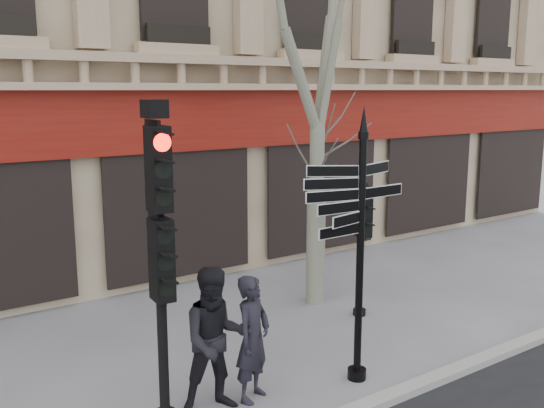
{
  "coord_description": "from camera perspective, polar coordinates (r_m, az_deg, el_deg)",
  "views": [
    {
      "loc": [
        -5.72,
        -6.79,
        4.24
      ],
      "look_at": [
        -0.56,
        0.6,
        2.53
      ],
      "focal_mm": 40.0,
      "sensor_mm": 36.0,
      "label": 1
    }
  ],
  "objects": [
    {
      "name": "ground",
      "position": [
        9.84,
        4.84,
        -14.85
      ],
      "size": [
        80.0,
        80.0,
        0.0
      ],
      "primitive_type": "plane",
      "color": "slate",
      "rests_on": "ground"
    },
    {
      "name": "kerb",
      "position": [
        8.9,
        10.89,
        -17.5
      ],
      "size": [
        80.0,
        0.25,
        0.12
      ],
      "primitive_type": "cube",
      "color": "gray",
      "rests_on": "ground"
    },
    {
      "name": "fingerpost",
      "position": [
        8.62,
        8.43,
        0.33
      ],
      "size": [
        1.92,
        1.92,
        4.02
      ],
      "rotation": [
        0.0,
        0.0,
        -0.15
      ],
      "color": "black",
      "rests_on": "ground"
    },
    {
      "name": "traffic_signal_main",
      "position": [
        7.5,
        -10.63,
        -2.05
      ],
      "size": [
        0.48,
        0.36,
        4.13
      ],
      "rotation": [
        0.0,
        0.0,
        -0.08
      ],
      "color": "black",
      "rests_on": "ground"
    },
    {
      "name": "traffic_signal_secondary",
      "position": [
        11.38,
        8.45,
        -2.05
      ],
      "size": [
        0.49,
        0.41,
        2.5
      ],
      "rotation": [
        0.0,
        0.0,
        -0.31
      ],
      "color": "black",
      "rests_on": "ground"
    },
    {
      "name": "pedestrian_a",
      "position": [
        8.5,
        -1.81,
        -12.52
      ],
      "size": [
        0.77,
        0.68,
        1.78
      ],
      "primitive_type": "imported",
      "rotation": [
        0.0,
        0.0,
        0.48
      ],
      "color": "black",
      "rests_on": "ground"
    },
    {
      "name": "pedestrian_b",
      "position": [
        8.22,
        -5.27,
        -12.61
      ],
      "size": [
        1.13,
        0.98,
        1.98
      ],
      "primitive_type": "imported",
      "rotation": [
        0.0,
        0.0,
        -0.26
      ],
      "color": "black",
      "rests_on": "ground"
    }
  ]
}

